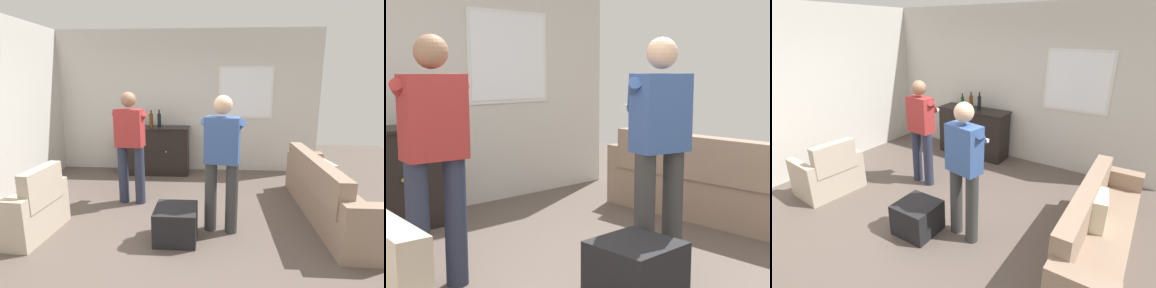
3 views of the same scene
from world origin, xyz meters
TOP-DOWN VIEW (x-y plane):
  - ground at (0.00, 0.00)m, footprint 10.40×10.40m
  - wall_back_with_window at (0.03, 2.66)m, footprint 5.20×0.15m
  - wall_side_left at (-2.66, 0.00)m, footprint 0.12×5.20m
  - couch at (2.05, 0.53)m, footprint 0.57×2.33m
  - armchair at (-1.71, -0.19)m, footprint 0.70×0.92m
  - sideboard_cabinet at (-0.63, 2.30)m, footprint 1.40×0.49m
  - bottle_wine_green at (-0.66, 2.24)m, footprint 0.08×0.08m
  - bottle_liquor_amber at (-0.52, 2.31)m, footprint 0.07×0.07m
  - bottle_spirits_clear at (-0.88, 2.28)m, footprint 0.07×0.07m
  - ottoman at (0.10, -0.20)m, footprint 0.49×0.49m
  - person_standing_left at (-0.70, 0.85)m, footprint 0.55×0.49m
  - person_standing_right at (0.63, 0.05)m, footprint 0.55×0.51m

SIDE VIEW (x-z plane):
  - ground at x=0.00m, z-range 0.00..0.00m
  - ottoman at x=0.10m, z-range 0.00..0.40m
  - armchair at x=-1.71m, z-range -0.14..0.71m
  - couch at x=2.05m, z-range -0.10..0.74m
  - sideboard_cabinet at x=-0.63m, z-range 0.00..0.94m
  - person_standing_left at x=-0.70m, z-range 0.10..1.78m
  - person_standing_right at x=0.63m, z-range 0.10..1.78m
  - bottle_spirits_clear at x=-0.88m, z-range 0.91..1.19m
  - bottle_liquor_amber at x=-0.52m, z-range 0.91..1.25m
  - bottle_wine_green at x=-0.66m, z-range 0.91..1.24m
  - wall_side_left at x=-2.66m, z-range 0.00..2.80m
  - wall_back_with_window at x=0.03m, z-range 0.01..2.81m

